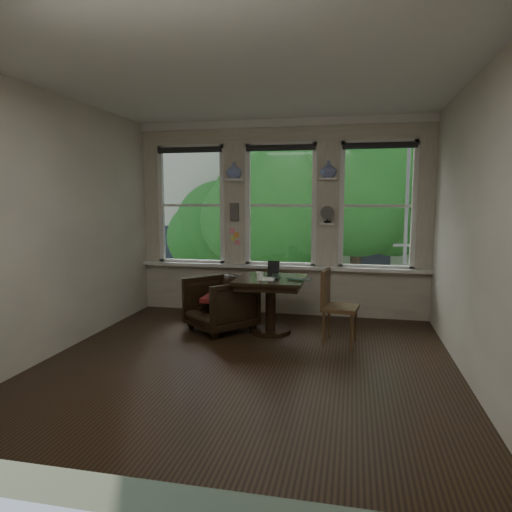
% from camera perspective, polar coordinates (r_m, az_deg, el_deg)
% --- Properties ---
extents(ground, '(4.50, 4.50, 0.00)m').
position_cam_1_polar(ground, '(5.23, -0.94, -12.99)').
color(ground, black).
rests_on(ground, ground).
extents(ceiling, '(4.50, 4.50, 0.00)m').
position_cam_1_polar(ceiling, '(5.06, -1.01, 20.86)').
color(ceiling, silver).
rests_on(ceiling, ground).
extents(wall_back, '(4.50, 0.00, 4.50)m').
position_cam_1_polar(wall_back, '(7.13, 3.11, 4.71)').
color(wall_back, beige).
rests_on(wall_back, ground).
extents(wall_front, '(4.50, 0.00, 4.50)m').
position_cam_1_polar(wall_front, '(2.78, -11.46, 0.81)').
color(wall_front, beige).
rests_on(wall_front, ground).
extents(wall_left, '(0.00, 4.50, 4.50)m').
position_cam_1_polar(wall_left, '(5.85, -23.01, 3.63)').
color(wall_left, beige).
rests_on(wall_left, ground).
extents(wall_right, '(0.00, 4.50, 4.50)m').
position_cam_1_polar(wall_right, '(4.93, 25.46, 2.95)').
color(wall_right, beige).
rests_on(wall_right, ground).
extents(window_left, '(1.10, 0.12, 1.90)m').
position_cam_1_polar(window_left, '(7.49, -7.97, 6.30)').
color(window_left, white).
rests_on(window_left, ground).
extents(window_center, '(1.10, 0.12, 1.90)m').
position_cam_1_polar(window_center, '(7.12, 3.12, 6.32)').
color(window_center, white).
rests_on(window_center, ground).
extents(window_right, '(1.10, 0.12, 1.90)m').
position_cam_1_polar(window_right, '(7.05, 14.92, 6.08)').
color(window_right, white).
rests_on(window_right, ground).
extents(shelf_left, '(0.26, 0.16, 0.03)m').
position_cam_1_polar(shelf_left, '(7.18, -2.78, 9.52)').
color(shelf_left, white).
rests_on(shelf_left, ground).
extents(shelf_right, '(0.26, 0.16, 0.03)m').
position_cam_1_polar(shelf_right, '(6.95, 9.01, 9.52)').
color(shelf_right, white).
rests_on(shelf_right, ground).
extents(intercom, '(0.14, 0.06, 0.28)m').
position_cam_1_polar(intercom, '(7.21, -2.70, 5.53)').
color(intercom, '#59544F').
rests_on(intercom, ground).
extents(sticky_notes, '(0.16, 0.01, 0.24)m').
position_cam_1_polar(sticky_notes, '(7.23, -2.67, 2.76)').
color(sticky_notes, pink).
rests_on(sticky_notes, ground).
extents(desk_fan, '(0.20, 0.20, 0.24)m').
position_cam_1_polar(desk_fan, '(6.93, 8.91, 4.81)').
color(desk_fan, '#59544F').
rests_on(desk_fan, ground).
extents(vase_left, '(0.24, 0.24, 0.25)m').
position_cam_1_polar(vase_left, '(7.19, -2.79, 10.63)').
color(vase_left, silver).
rests_on(vase_left, shelf_left).
extents(vase_right, '(0.24, 0.24, 0.25)m').
position_cam_1_polar(vase_right, '(6.96, 9.03, 10.66)').
color(vase_right, silver).
rests_on(vase_right, shelf_right).
extents(table, '(0.90, 0.90, 0.75)m').
position_cam_1_polar(table, '(6.19, 1.84, -6.19)').
color(table, black).
rests_on(table, ground).
extents(armchair_left, '(1.12, 1.13, 0.74)m').
position_cam_1_polar(armchair_left, '(6.31, -4.47, -6.00)').
color(armchair_left, black).
rests_on(armchair_left, ground).
extents(cushion_red, '(0.45, 0.45, 0.06)m').
position_cam_1_polar(cushion_red, '(6.30, -4.48, -5.27)').
color(cushion_red, maroon).
rests_on(cushion_red, armchair_left).
extents(side_chair_right, '(0.48, 0.48, 0.92)m').
position_cam_1_polar(side_chair_right, '(5.81, 10.49, -6.32)').
color(side_chair_right, '#452E18').
rests_on(side_chair_right, ground).
extents(laptop, '(0.41, 0.34, 0.03)m').
position_cam_1_polar(laptop, '(5.90, 5.12, -3.01)').
color(laptop, black).
rests_on(laptop, table).
extents(mug, '(0.12, 0.12, 0.10)m').
position_cam_1_polar(mug, '(6.00, 0.50, -2.48)').
color(mug, white).
rests_on(mug, table).
extents(drinking_glass, '(0.13, 0.13, 0.10)m').
position_cam_1_polar(drinking_glass, '(5.96, 2.61, -2.55)').
color(drinking_glass, white).
rests_on(drinking_glass, table).
extents(tablet, '(0.16, 0.08, 0.22)m').
position_cam_1_polar(tablet, '(6.18, 2.20, -1.62)').
color(tablet, black).
rests_on(tablet, table).
extents(papers, '(0.24, 0.31, 0.00)m').
position_cam_1_polar(papers, '(6.05, 1.31, -2.84)').
color(papers, silver).
rests_on(papers, table).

